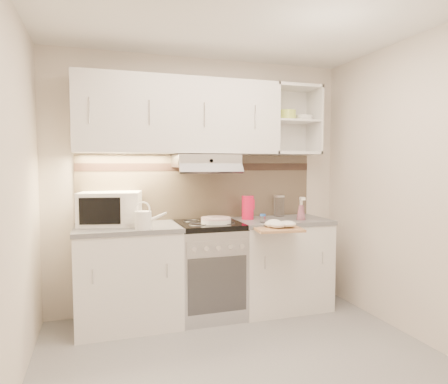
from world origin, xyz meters
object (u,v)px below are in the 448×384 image
object	(u,v)px
electric_range	(209,269)
glass_jar	(279,206)
microwave	(111,208)
watering_can	(144,219)
plate_stack	(216,220)
cutting_board	(277,229)
pink_pitcher	(248,207)
spray_bottle	(301,210)

from	to	relation	value
electric_range	glass_jar	bearing A→B (deg)	13.57
electric_range	microwave	bearing A→B (deg)	172.59
watering_can	glass_jar	distance (m)	1.51
plate_stack	glass_jar	distance (m)	0.83
plate_stack	watering_can	bearing A→B (deg)	-167.48
glass_jar	cutting_board	size ratio (longest dim) A/B	0.54
pink_pitcher	glass_jar	world-z (taller)	pink_pitcher
pink_pitcher	cutting_board	size ratio (longest dim) A/B	0.58
microwave	glass_jar	bearing A→B (deg)	13.62
spray_bottle	watering_can	bearing A→B (deg)	-164.78
pink_pitcher	plate_stack	bearing A→B (deg)	-150.98
watering_can	glass_jar	bearing A→B (deg)	32.72
pink_pitcher	cutting_board	bearing A→B (deg)	-69.83
microwave	plate_stack	world-z (taller)	microwave
spray_bottle	microwave	bearing A→B (deg)	-176.03
pink_pitcher	spray_bottle	world-z (taller)	spray_bottle
microwave	plate_stack	bearing A→B (deg)	-0.48
spray_bottle	cutting_board	bearing A→B (deg)	-134.88
electric_range	spray_bottle	bearing A→B (deg)	-7.75
microwave	cutting_board	bearing A→B (deg)	-8.28
watering_can	plate_stack	xyz separation A→B (m)	(0.68, 0.15, -0.06)
microwave	pink_pitcher	size ratio (longest dim) A/B	2.50
microwave	watering_can	xyz separation A→B (m)	(0.26, -0.34, -0.07)
pink_pitcher	glass_jar	distance (m)	0.42
glass_jar	spray_bottle	world-z (taller)	spray_bottle
microwave	electric_range	bearing A→B (deg)	3.39
plate_stack	microwave	bearing A→B (deg)	168.71
electric_range	watering_can	xyz separation A→B (m)	(-0.63, -0.22, 0.53)
pink_pitcher	spray_bottle	bearing A→B (deg)	-15.54
watering_can	pink_pitcher	bearing A→B (deg)	32.48
electric_range	cutting_board	xyz separation A→B (m)	(0.53, -0.38, 0.42)
pink_pitcher	cutting_board	distance (m)	0.49
electric_range	pink_pitcher	world-z (taller)	pink_pitcher
plate_stack	glass_jar	xyz separation A→B (m)	(0.78, 0.27, 0.09)
glass_jar	cutting_board	distance (m)	0.66
electric_range	watering_can	distance (m)	0.85
microwave	glass_jar	distance (m)	1.72
electric_range	spray_bottle	distance (m)	1.07
microwave	spray_bottle	distance (m)	1.82
microwave	watering_can	world-z (taller)	microwave
microwave	cutting_board	world-z (taller)	microwave
microwave	watering_can	distance (m)	0.43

